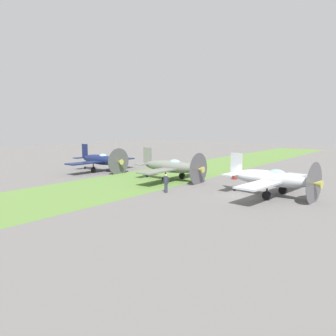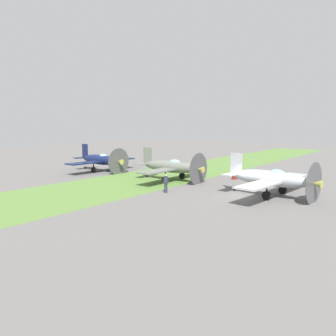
{
  "view_description": "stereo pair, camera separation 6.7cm",
  "coord_description": "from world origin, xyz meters",
  "px_view_note": "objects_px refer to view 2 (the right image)",
  "views": [
    {
      "loc": [
        27.29,
        12.4,
        6.23
      ],
      "look_at": [
        -1.42,
        -10.0,
        1.44
      ],
      "focal_mm": 35.39,
      "sensor_mm": 36.0,
      "label": 1
    },
    {
      "loc": [
        27.25,
        12.45,
        6.23
      ],
      "look_at": [
        -1.42,
        -10.0,
        1.44
      ],
      "focal_mm": 35.39,
      "sensor_mm": 36.0,
      "label": 2
    }
  ],
  "objects_px": {
    "airplane_lead": "(271,179)",
    "airplane_trail": "(101,160)",
    "ground_crew_chief": "(166,183)",
    "fuel_drum": "(235,175)",
    "airplane_wingman": "(171,167)"
  },
  "relations": [
    {
      "from": "airplane_trail",
      "to": "fuel_drum",
      "type": "relative_size",
      "value": 11.48
    },
    {
      "from": "airplane_wingman",
      "to": "fuel_drum",
      "type": "xyz_separation_m",
      "value": [
        -5.17,
        5.22,
        -1.11
      ]
    },
    {
      "from": "airplane_lead",
      "to": "airplane_trail",
      "type": "bearing_deg",
      "value": -88.22
    },
    {
      "from": "ground_crew_chief",
      "to": "fuel_drum",
      "type": "xyz_separation_m",
      "value": [
        -10.82,
        1.53,
        -0.46
      ]
    },
    {
      "from": "airplane_trail",
      "to": "airplane_wingman",
      "type": "bearing_deg",
      "value": 91.75
    },
    {
      "from": "airplane_lead",
      "to": "fuel_drum",
      "type": "bearing_deg",
      "value": -128.96
    },
    {
      "from": "airplane_lead",
      "to": "airplane_trail",
      "type": "height_order",
      "value": "airplane_lead"
    },
    {
      "from": "airplane_trail",
      "to": "ground_crew_chief",
      "type": "bearing_deg",
      "value": 71.92
    },
    {
      "from": "airplane_wingman",
      "to": "airplane_trail",
      "type": "xyz_separation_m",
      "value": [
        -0.05,
        -11.92,
        -0.01
      ]
    },
    {
      "from": "airplane_trail",
      "to": "fuel_drum",
      "type": "distance_m",
      "value": 17.92
    },
    {
      "from": "ground_crew_chief",
      "to": "airplane_trail",
      "type": "bearing_deg",
      "value": -13.54
    },
    {
      "from": "airplane_lead",
      "to": "airplane_trail",
      "type": "distance_m",
      "value": 23.84
    },
    {
      "from": "ground_crew_chief",
      "to": "fuel_drum",
      "type": "relative_size",
      "value": 1.92
    },
    {
      "from": "ground_crew_chief",
      "to": "fuel_drum",
      "type": "distance_m",
      "value": 10.94
    },
    {
      "from": "ground_crew_chief",
      "to": "airplane_wingman",
      "type": "bearing_deg",
      "value": -50.31
    }
  ]
}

